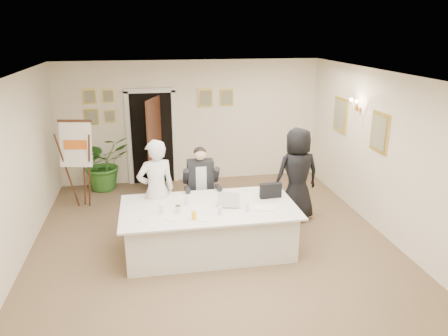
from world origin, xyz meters
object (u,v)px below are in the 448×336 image
Objects in this scene: laptop_bag at (271,191)px; oj_glass at (194,215)px; conference_table at (209,228)px; standing_man at (156,191)px; potted_palm at (103,163)px; flip_chart at (80,169)px; paper_stack at (265,208)px; seated_man at (201,186)px; steel_jug at (178,209)px; laptop at (227,197)px; standing_woman at (297,174)px.

oj_glass is at bearing -158.13° from laptop_bag.
conference_table is 1.09m from standing_man.
oj_glass is at bearing -66.41° from potted_palm.
standing_man reaches higher than potted_palm.
flip_chart reaches higher than paper_stack.
conference_table is 0.97m from paper_stack.
seated_man is (0.00, 1.04, 0.35)m from conference_table.
steel_jug reaches higher than paper_stack.
laptop reaches higher than laptop_bag.
conference_table is at bearing 16.79° from steel_jug.
conference_table is 1.88× the size of seated_man.
laptop_bag is at bearing 64.11° from paper_stack.
standing_man is 1.91m from laptop_bag.
seated_man is 1.22× the size of potted_palm.
flip_chart is 13.63× the size of oj_glass.
standing_woman is at bearing 52.12° from paper_stack.
standing_woman is 16.06× the size of steel_jug.
potted_palm is (-1.10, 2.70, -0.28)m from standing_man.
conference_table is 1.57× the size of flip_chart.
paper_stack is (2.75, -3.52, 0.18)m from potted_palm.
standing_woman is 4.37m from potted_palm.
flip_chart reaches higher than steel_jug.
steel_jug is at bearing -53.68° from flip_chart.
laptop_bag is at bearing -45.87° from potted_palm.
laptop is at bearing -170.05° from laptop_bag.
standing_man is at bearing 117.26° from oj_glass.
laptop_bag is (3.32, -2.05, 0.08)m from flip_chart.
standing_man is 1.46× the size of potted_palm.
laptop is at bearing -41.09° from flip_chart.
paper_stack is 1.35m from steel_jug.
oj_glass reaches higher than steel_jug.
laptop_bag is 1.61m from steel_jug.
steel_jug is at bearing 175.09° from paper_stack.
potted_palm is 4.47m from paper_stack.
laptop_bag is (1.87, -0.36, 0.02)m from standing_man.
potted_palm is at bearing 70.98° from flip_chart.
standing_man is 13.61× the size of oj_glass.
seated_man is 0.95m from standing_man.
standing_man is 5.93× the size of paper_stack.
paper_stack is 2.29× the size of oj_glass.
steel_jug is at bearing -171.20° from laptop_bag.
potted_palm is 3.69m from steel_jug.
potted_palm is 3.94m from laptop.
paper_stack is at bearing -11.83° from laptop.
flip_chart is 4.90× the size of laptop_bag.
oj_glass is (-1.36, -0.64, -0.06)m from laptop_bag.
potted_palm is at bearing 120.35° from conference_table.
standing_woman is (1.79, -0.08, 0.14)m from seated_man.
standing_woman reaches higher than paper_stack.
laptop_bag reaches higher than oj_glass.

